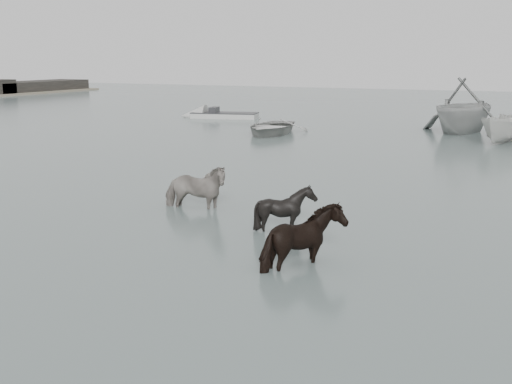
% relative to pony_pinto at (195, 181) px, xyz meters
% --- Properties ---
extents(ground, '(140.00, 140.00, 0.00)m').
position_rel_pony_pinto_xyz_m(ground, '(3.54, -2.14, -0.81)').
color(ground, '#4D5C58').
rests_on(ground, ground).
extents(pony_pinto, '(2.04, 1.23, 1.61)m').
position_rel_pony_pinto_xyz_m(pony_pinto, '(0.00, 0.00, 0.00)').
color(pony_pinto, black).
rests_on(pony_pinto, ground).
extents(pony_dark, '(1.42, 1.64, 1.58)m').
position_rel_pony_pinto_xyz_m(pony_dark, '(4.56, -3.48, -0.01)').
color(pony_dark, black).
rests_on(pony_dark, ground).
extents(pony_black, '(1.43, 1.32, 1.35)m').
position_rel_pony_pinto_xyz_m(pony_black, '(3.14, -1.03, -0.13)').
color(pony_black, black).
rests_on(pony_black, ground).
extents(rowboat_lead, '(3.86, 5.08, 0.99)m').
position_rel_pony_pinto_xyz_m(rowboat_lead, '(-5.08, 16.98, -0.31)').
color(rowboat_lead, '#A2A29E').
rests_on(rowboat_lead, ground).
extents(rowboat_trail, '(6.79, 7.32, 3.18)m').
position_rel_pony_pinto_xyz_m(rowboat_trail, '(4.40, 21.93, 0.78)').
color(rowboat_trail, '#9B9D9A').
rests_on(rowboat_trail, ground).
extents(boat_small, '(2.53, 4.30, 1.56)m').
position_rel_pony_pinto_xyz_m(boat_small, '(6.79, 18.27, -0.03)').
color(boat_small, '#BABAB4').
rests_on(boat_small, ground).
extents(skiff_outer, '(6.44, 2.92, 0.75)m').
position_rel_pony_pinto_xyz_m(skiff_outer, '(-11.60, 24.06, -0.43)').
color(skiff_outer, '#A9A9A5').
rests_on(skiff_outer, ground).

